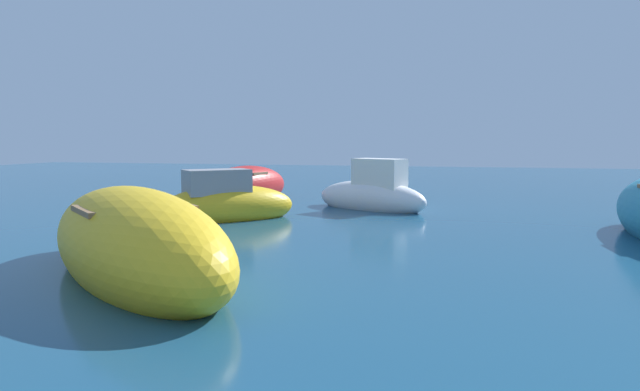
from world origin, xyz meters
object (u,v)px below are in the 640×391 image
moored_boat_5 (227,204)px  moored_boat_6 (246,187)px  moored_boat_2 (372,195)px  moored_boat_1 (136,245)px

moored_boat_5 → moored_boat_6: 5.29m
moored_boat_2 → moored_boat_6: (-4.72, 1.91, -0.01)m
moored_boat_5 → moored_boat_6: (-1.48, 5.08, 0.00)m
moored_boat_1 → moored_boat_2: size_ratio=1.45×
moored_boat_2 → moored_boat_5: (-3.24, -3.17, -0.01)m
moored_boat_2 → moored_boat_6: size_ratio=0.87×
moored_boat_2 → moored_boat_5: moored_boat_2 is taller
moored_boat_1 → moored_boat_6: 11.51m
moored_boat_5 → moored_boat_6: bearing=63.0°
moored_boat_2 → moored_boat_6: 5.10m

